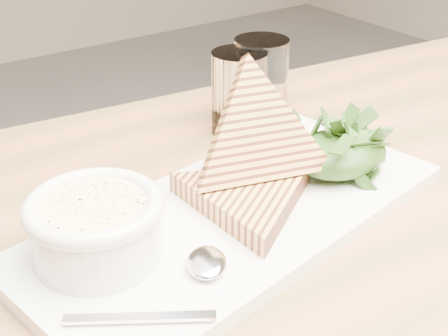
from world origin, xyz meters
TOP-DOWN VIEW (x-y plane):
  - table_top at (-0.09, 0.12)m, footprint 1.18×0.85m
  - table_leg_br at (0.41, 0.44)m, footprint 0.06×0.06m
  - platter at (-0.19, 0.19)m, footprint 0.44×0.25m
  - soup_bowl at (-0.33, 0.20)m, footprint 0.10×0.10m
  - soup at (-0.33, 0.20)m, footprint 0.09×0.09m
  - bowl_rim at (-0.33, 0.20)m, footprint 0.11×0.11m
  - sandwich_flat at (-0.18, 0.18)m, footprint 0.22×0.22m
  - sandwich_lean at (-0.15, 0.21)m, footprint 0.19×0.19m
  - salad_base at (-0.07, 0.19)m, footprint 0.10×0.08m
  - arugula_pile at (-0.07, 0.19)m, footprint 0.11×0.10m
  - spoon_bowl at (-0.26, 0.13)m, footprint 0.05×0.05m
  - spoon_handle at (-0.34, 0.11)m, footprint 0.09×0.07m
  - glass_near at (-0.08, 0.34)m, footprint 0.06×0.06m
  - glass_far at (-0.03, 0.36)m, footprint 0.07×0.07m

SIDE VIEW (x-z plane):
  - table_leg_br at x=0.41m, z-range 0.00..0.73m
  - table_top at x=-0.09m, z-range 0.73..0.77m
  - platter at x=-0.19m, z-range 0.77..0.79m
  - spoon_handle at x=-0.34m, z-range 0.79..0.79m
  - spoon_bowl at x=-0.26m, z-range 0.79..0.80m
  - sandwich_flat at x=-0.18m, z-range 0.79..0.81m
  - salad_base at x=-0.07m, z-range 0.79..0.83m
  - soup_bowl at x=-0.33m, z-range 0.79..0.83m
  - arugula_pile at x=-0.07m, z-range 0.79..0.84m
  - glass_near at x=-0.08m, z-range 0.77..0.87m
  - glass_far at x=-0.03m, z-range 0.77..0.87m
  - soup at x=-0.33m, z-range 0.83..0.84m
  - bowl_rim at x=-0.33m, z-range 0.83..0.84m
  - sandwich_lean at x=-0.15m, z-range 0.75..0.93m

